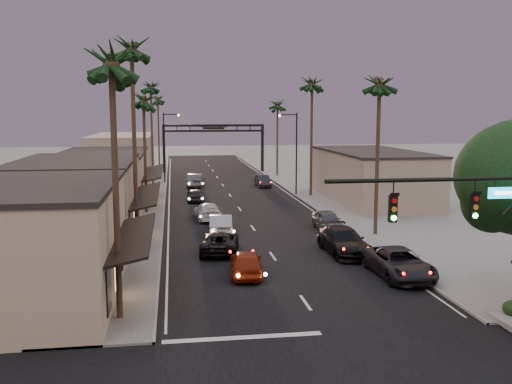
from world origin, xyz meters
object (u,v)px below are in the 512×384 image
object	(u,v)px
arch	(214,136)
oncoming_silver	(221,224)
palm_lc	(143,96)
palm_far	(158,97)
streetlight_right	(294,147)
palm_rc	(278,102)
traffic_signal	(490,218)
palm_ra	(380,79)
palm_la	(111,54)
oncoming_red	(246,263)
streetlight_left	(166,142)
oncoming_pickup	(220,242)
curbside_near	(399,263)
palm_rb	(312,80)
palm_ld	(151,84)
palm_lb	(131,43)
curbside_black	(344,241)

from	to	relation	value
arch	oncoming_silver	world-z (taller)	arch
arch	palm_lc	distance (m)	35.41
palm_far	streetlight_right	bearing A→B (deg)	-65.24
palm_lc	palm_rc	distance (m)	32.86
palm_far	traffic_signal	bearing A→B (deg)	-79.30
palm_ra	palm_rc	bearing A→B (deg)	90.00
traffic_signal	palm_la	bearing A→B (deg)	160.71
oncoming_red	palm_ra	bearing A→B (deg)	-134.54
streetlight_left	oncoming_pickup	world-z (taller)	streetlight_left
oncoming_red	oncoming_silver	distance (m)	11.01
streetlight_left	oncoming_silver	bearing A→B (deg)	-82.52
traffic_signal	palm_ra	distance (m)	21.19
streetlight_right	palm_la	world-z (taller)	palm_la
traffic_signal	curbside_near	bearing A→B (deg)	87.41
streetlight_right	palm_la	size ratio (longest dim) A/B	0.68
palm_far	oncoming_red	size ratio (longest dim) A/B	3.03
traffic_signal	palm_la	distance (m)	16.42
palm_rb	palm_far	bearing A→B (deg)	116.43
arch	curbside_near	xyz separation A→B (m)	(6.12, -56.50, -4.75)
streetlight_left	palm_la	size ratio (longest dim) A/B	0.68
traffic_signal	oncoming_red	distance (m)	14.21
traffic_signal	oncoming_silver	xyz separation A→B (m)	(-8.40, 21.98, -4.31)
streetlight_left	oncoming_red	size ratio (longest dim) A/B	2.06
streetlight_left	palm_rc	bearing A→B (deg)	21.14
palm_far	palm_ra	bearing A→B (deg)	-72.62
palm_lc	curbside_near	size ratio (longest dim) A/B	2.15
arch	palm_rb	xyz separation A→B (m)	(8.60, -26.00, 6.88)
traffic_signal	palm_ra	xyz separation A→B (m)	(2.91, 20.00, 6.36)
palm_ld	palm_far	xyz separation A→B (m)	(0.30, 23.00, -0.97)
arch	palm_la	distance (m)	61.88
palm_ld	streetlight_right	bearing A→B (deg)	-32.79
palm_ra	palm_rb	bearing A→B (deg)	90.00
palm_lb	palm_ra	distance (m)	17.42
palm_far	oncoming_red	bearing A→B (deg)	-84.48
palm_ra	palm_rb	world-z (taller)	palm_rb
traffic_signal	palm_rc	xyz separation A→B (m)	(2.91, 60.00, 5.39)
streetlight_left	palm_ra	size ratio (longest dim) A/B	0.68
curbside_black	streetlight_right	bearing A→B (deg)	82.91
oncoming_red	palm_rc	bearing A→B (deg)	-96.80
palm_ra	palm_far	distance (m)	56.58
palm_far	oncoming_pickup	distance (m)	58.73
palm_lc	palm_la	bearing A→B (deg)	-90.00
palm_lb	oncoming_silver	xyz separation A→B (m)	(5.88, 3.98, -12.62)
palm_ra	oncoming_pickup	size ratio (longest dim) A/B	2.59
oncoming_pickup	oncoming_silver	world-z (taller)	oncoming_silver
arch	palm_la	size ratio (longest dim) A/B	1.15
oncoming_silver	palm_lc	bearing A→B (deg)	-55.39
streetlight_right	oncoming_red	world-z (taller)	streetlight_right
oncoming_pickup	palm_rb	bearing A→B (deg)	-108.95
oncoming_red	curbside_black	distance (m)	7.93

